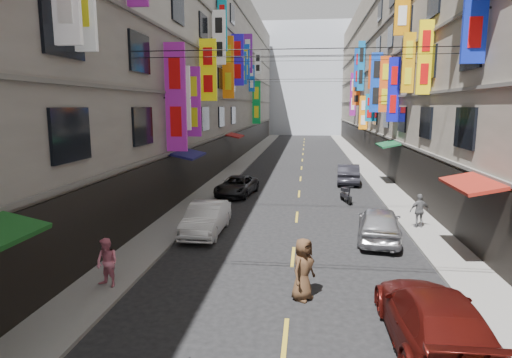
% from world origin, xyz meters
% --- Properties ---
extents(sidewalk_left, '(2.00, 90.00, 0.12)m').
position_xyz_m(sidewalk_left, '(-6.00, 42.00, 0.06)').
color(sidewalk_left, slate).
rests_on(sidewalk_left, ground).
extents(sidewalk_right, '(2.00, 90.00, 0.12)m').
position_xyz_m(sidewalk_right, '(6.00, 42.00, 0.06)').
color(sidewalk_right, slate).
rests_on(sidewalk_right, ground).
extents(building_row_left, '(10.14, 90.00, 19.00)m').
position_xyz_m(building_row_left, '(-11.99, 42.00, 9.49)').
color(building_row_left, gray).
rests_on(building_row_left, ground).
extents(building_row_right, '(10.14, 90.00, 19.00)m').
position_xyz_m(building_row_right, '(11.99, 42.00, 9.49)').
color(building_row_right, '#A99C8D').
rests_on(building_row_right, ground).
extents(haze_block, '(18.00, 8.00, 22.00)m').
position_xyz_m(haze_block, '(0.00, 92.00, 11.00)').
color(haze_block, '#A7ADBA').
rests_on(haze_block, ground).
extents(shop_signage, '(14.00, 55.00, 11.70)m').
position_xyz_m(shop_signage, '(-0.36, 35.33, 9.04)').
color(shop_signage, '#0E58AD').
rests_on(shop_signage, ground).
extents(street_awnings, '(13.99, 35.20, 0.41)m').
position_xyz_m(street_awnings, '(-1.26, 26.00, 3.00)').
color(street_awnings, '#16531B').
rests_on(street_awnings, ground).
extents(overhead_cables, '(14.00, 38.04, 1.24)m').
position_xyz_m(overhead_cables, '(0.00, 30.00, 8.80)').
color(overhead_cables, black).
rests_on(overhead_cables, ground).
extents(lane_markings, '(0.12, 80.20, 0.01)m').
position_xyz_m(lane_markings, '(0.00, 39.00, 0.00)').
color(lane_markings, gold).
rests_on(lane_markings, ground).
extents(scooter_far_right, '(0.68, 1.78, 1.14)m').
position_xyz_m(scooter_far_right, '(2.81, 27.75, 0.44)').
color(scooter_far_right, black).
rests_on(scooter_far_right, ground).
extents(car_left_mid, '(1.53, 4.29, 1.41)m').
position_xyz_m(car_left_mid, '(-4.00, 20.58, 0.70)').
color(car_left_mid, white).
rests_on(car_left_mid, ground).
extents(car_left_far, '(2.59, 4.64, 1.23)m').
position_xyz_m(car_left_far, '(-4.00, 29.06, 0.61)').
color(car_left_far, black).
rests_on(car_left_far, ground).
extents(car_right_near, '(2.15, 5.14, 1.48)m').
position_xyz_m(car_right_near, '(3.49, 12.09, 0.74)').
color(car_right_near, '#54120E').
rests_on(car_right_near, ground).
extents(car_right_mid, '(2.34, 4.57, 1.49)m').
position_xyz_m(car_right_mid, '(3.58, 20.42, 0.74)').
color(car_right_mid, '#B3B3B8').
rests_on(car_right_mid, ground).
extents(car_right_far, '(1.85, 4.55, 1.47)m').
position_xyz_m(car_right_far, '(3.54, 34.33, 0.73)').
color(car_right_far, '#26262D').
rests_on(car_right_far, ground).
extents(pedestrian_lfar, '(0.88, 0.74, 1.55)m').
position_xyz_m(pedestrian_lfar, '(-5.65, 14.29, 0.89)').
color(pedestrian_lfar, pink).
rests_on(pedestrian_lfar, sidewalk_left).
extents(pedestrian_rfar, '(1.02, 0.72, 1.58)m').
position_xyz_m(pedestrian_rfar, '(5.70, 22.33, 0.91)').
color(pedestrian_rfar, '#5D5D60').
rests_on(pedestrian_rfar, sidewalk_right).
extents(pedestrian_crossing, '(1.02, 1.11, 1.88)m').
position_xyz_m(pedestrian_crossing, '(0.40, 14.36, 0.94)').
color(pedestrian_crossing, '#4B311E').
rests_on(pedestrian_crossing, ground).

